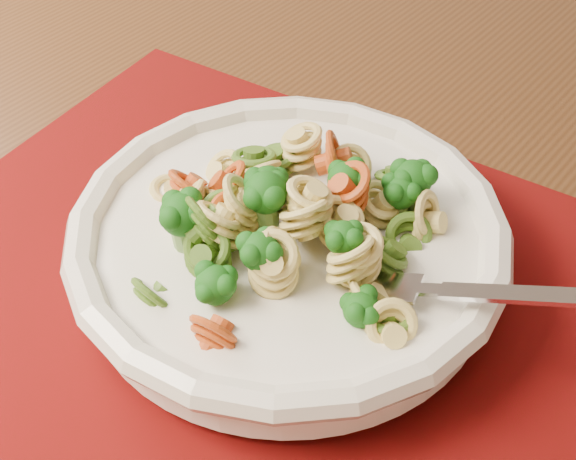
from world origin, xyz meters
The scene contains 5 objects.
dining_table centered at (0.77, 0.41, 0.61)m, with size 1.29×0.83×0.72m.
placemat centered at (0.81, 0.36, 0.72)m, with size 0.46×0.35×0.00m, color #650409.
pasta_bowl centered at (0.82, 0.37, 0.75)m, with size 0.26×0.26×0.05m.
pasta_broccoli_heap centered at (0.82, 0.37, 0.77)m, with size 0.22×0.22×0.06m, color #E0C76F, non-canonical shape.
fork centered at (0.90, 0.37, 0.76)m, with size 0.19×0.02×0.01m, color silver, non-canonical shape.
Camera 1 is at (1.04, 0.10, 1.08)m, focal length 50.00 mm.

